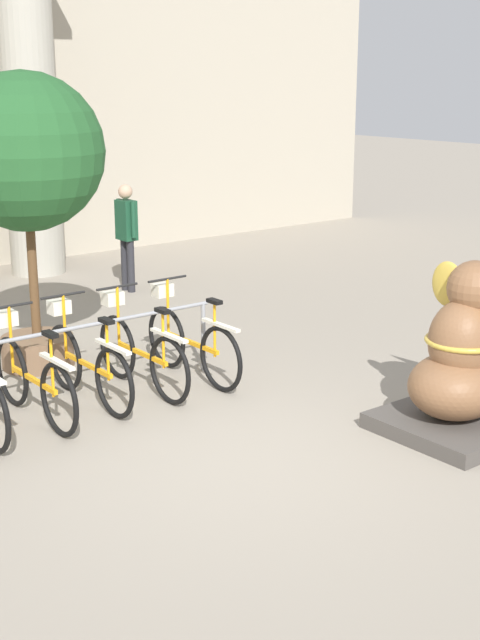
% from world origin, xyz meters
% --- Properties ---
extents(ground_plane, '(60.00, 60.00, 0.00)m').
position_xyz_m(ground_plane, '(0.00, 0.00, 0.00)').
color(ground_plane, gray).
extents(column_right, '(1.08, 1.08, 5.16)m').
position_xyz_m(column_right, '(1.92, 7.60, 2.62)').
color(column_right, '#ADA899').
rests_on(column_right, ground_plane).
extents(bike_rack, '(4.24, 0.05, 0.77)m').
position_xyz_m(bike_rack, '(-0.96, 1.95, 0.62)').
color(bike_rack, gray).
rests_on(bike_rack, ground_plane).
extents(bicycle_3, '(0.48, 1.66, 1.01)m').
position_xyz_m(bicycle_3, '(-0.96, 1.80, 0.41)').
color(bicycle_3, black).
rests_on(bicycle_3, ground_plane).
extents(bicycle_4, '(0.48, 1.66, 1.01)m').
position_xyz_m(bicycle_4, '(-0.35, 1.87, 0.41)').
color(bicycle_4, black).
rests_on(bicycle_4, ground_plane).
extents(bicycle_5, '(0.48, 1.66, 1.01)m').
position_xyz_m(bicycle_5, '(0.25, 1.86, 0.41)').
color(bicycle_5, black).
rests_on(bicycle_5, ground_plane).
extents(bicycle_6, '(0.48, 1.66, 1.01)m').
position_xyz_m(bicycle_6, '(0.86, 1.84, 0.41)').
color(bicycle_6, black).
rests_on(bicycle_6, ground_plane).
extents(elephant_statue, '(1.19, 1.19, 1.82)m').
position_xyz_m(elephant_statue, '(1.91, -0.84, 0.62)').
color(elephant_statue, '#4C4742').
rests_on(elephant_statue, ground_plane).
extents(person_pedestrian, '(0.21, 0.47, 1.58)m').
position_xyz_m(person_pedestrian, '(2.40, 5.61, 0.93)').
color(person_pedestrian, '#28282D').
rests_on(person_pedestrian, ground_plane).
extents(potted_tree, '(1.66, 1.66, 3.16)m').
position_xyz_m(potted_tree, '(-0.23, 3.21, 2.23)').
color(potted_tree, brown).
rests_on(potted_tree, ground_plane).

